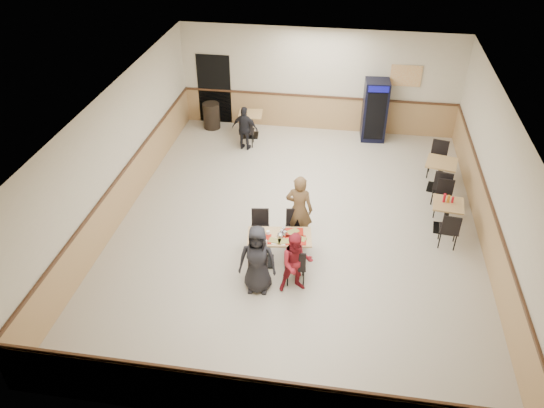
% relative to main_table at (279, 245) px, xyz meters
% --- Properties ---
extents(ground, '(10.00, 10.00, 0.00)m').
position_rel_main_table_xyz_m(ground, '(0.22, 1.30, -0.45)').
color(ground, beige).
rests_on(ground, ground).
extents(room_shell, '(10.00, 10.00, 10.00)m').
position_rel_main_table_xyz_m(room_shell, '(1.99, 3.85, 0.13)').
color(room_shell, silver).
rests_on(room_shell, ground).
extents(main_table, '(1.35, 0.81, 0.68)m').
position_rel_main_table_xyz_m(main_table, '(0.00, 0.00, 0.00)').
color(main_table, black).
rests_on(main_table, ground).
extents(main_chairs, '(1.32, 1.63, 0.86)m').
position_rel_main_table_xyz_m(main_chairs, '(-0.04, -0.01, -0.02)').
color(main_chairs, black).
rests_on(main_chairs, ground).
extents(diner_woman_left, '(0.73, 0.50, 1.45)m').
position_rel_main_table_xyz_m(diner_woman_left, '(-0.30, -0.82, 0.27)').
color(diner_woman_left, black).
rests_on(diner_woman_left, ground).
extents(diner_woman_right, '(0.75, 0.66, 1.30)m').
position_rel_main_table_xyz_m(diner_woman_right, '(0.42, -0.72, 0.20)').
color(diner_woman_right, maroon).
rests_on(diner_woman_right, ground).
extents(diner_man_opposite, '(0.62, 0.45, 1.60)m').
position_rel_main_table_xyz_m(diner_man_opposite, '(0.30, 0.82, 0.35)').
color(diner_man_opposite, brown).
rests_on(diner_man_opposite, ground).
extents(lone_diner, '(0.78, 0.42, 1.26)m').
position_rel_main_table_xyz_m(lone_diner, '(-1.64, 4.69, 0.18)').
color(lone_diner, black).
rests_on(lone_diner, ground).
extents(tabletop_clutter, '(1.12, 0.66, 0.12)m').
position_rel_main_table_xyz_m(tabletop_clutter, '(0.01, -0.04, 0.25)').
color(tabletop_clutter, '#A9170B').
rests_on(tabletop_clutter, main_table).
extents(side_table_near, '(0.72, 0.72, 0.70)m').
position_rel_main_table_xyz_m(side_table_near, '(3.45, 1.69, 0.01)').
color(side_table_near, black).
rests_on(side_table_near, ground).
extents(side_table_near_chair_south, '(0.45, 0.45, 0.88)m').
position_rel_main_table_xyz_m(side_table_near_chair_south, '(3.45, 1.13, -0.01)').
color(side_table_near_chair_south, black).
rests_on(side_table_near_chair_south, ground).
extents(side_table_near_chair_north, '(0.45, 0.45, 0.88)m').
position_rel_main_table_xyz_m(side_table_near_chair_north, '(3.45, 2.24, -0.01)').
color(side_table_near_chair_north, black).
rests_on(side_table_near_chair_north, ground).
extents(side_table_far, '(0.85, 0.85, 0.76)m').
position_rel_main_table_xyz_m(side_table_far, '(3.47, 3.39, 0.05)').
color(side_table_far, black).
rests_on(side_table_far, ground).
extents(side_table_far_chair_south, '(0.53, 0.53, 0.97)m').
position_rel_main_table_xyz_m(side_table_far_chair_south, '(3.47, 2.78, 0.03)').
color(side_table_far_chair_south, black).
rests_on(side_table_far_chair_south, ground).
extents(side_table_far_chair_north, '(0.53, 0.53, 0.97)m').
position_rel_main_table_xyz_m(side_table_far_chair_north, '(3.47, 4.00, 0.03)').
color(side_table_far_chair_north, black).
rests_on(side_table_far_chair_north, ground).
extents(condiment_caddy, '(0.23, 0.06, 0.20)m').
position_rel_main_table_xyz_m(condiment_caddy, '(3.42, 1.74, 0.33)').
color(condiment_caddy, red).
rests_on(condiment_caddy, side_table_near).
extents(back_table, '(0.73, 0.73, 0.71)m').
position_rel_main_table_xyz_m(back_table, '(-1.64, 5.50, 0.02)').
color(back_table, black).
rests_on(back_table, ground).
extents(back_table_chair_lone, '(0.46, 0.46, 0.90)m').
position_rel_main_table_xyz_m(back_table_chair_lone, '(-1.64, 4.93, -0.00)').
color(back_table_chair_lone, black).
rests_on(back_table_chair_lone, ground).
extents(pepsi_cooler, '(0.71, 0.72, 1.75)m').
position_rel_main_table_xyz_m(pepsi_cooler, '(1.86, 5.89, 0.43)').
color(pepsi_cooler, black).
rests_on(pepsi_cooler, ground).
extents(trash_bin, '(0.49, 0.49, 0.78)m').
position_rel_main_table_xyz_m(trash_bin, '(-2.90, 5.85, -0.06)').
color(trash_bin, black).
rests_on(trash_bin, ground).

